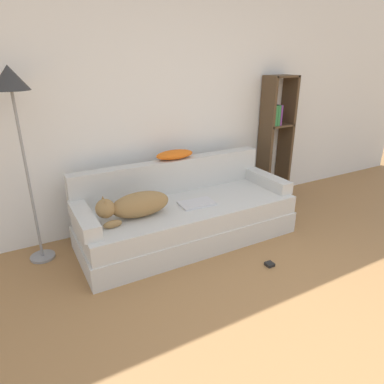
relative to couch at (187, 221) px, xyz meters
name	(u,v)px	position (x,y,z in m)	size (l,w,h in m)	color
wall_back	(175,99)	(0.21, 0.66, 1.15)	(7.94, 0.06, 2.70)	white
couch	(187,221)	(0.00, 0.00, 0.00)	(2.19, 0.86, 0.41)	silver
couch_backrest	(171,176)	(0.00, 0.36, 0.39)	(2.15, 0.15, 0.35)	silver
couch_arm_left	(84,219)	(-1.02, -0.01, 0.27)	(0.15, 0.67, 0.13)	silver
couch_arm_right	(267,180)	(1.02, -0.01, 0.27)	(0.15, 0.67, 0.13)	silver
dog	(135,205)	(-0.57, -0.06, 0.33)	(0.68, 0.25, 0.25)	olive
laptop	(197,203)	(0.07, -0.08, 0.22)	(0.36, 0.24, 0.02)	silver
throw_pillow	(175,155)	(0.05, 0.38, 0.61)	(0.42, 0.19, 0.10)	orange
bookshelf	(276,132)	(1.54, 0.48, 0.68)	(0.38, 0.26, 1.57)	#4C3823
floor_lamp	(13,97)	(-1.38, 0.35, 1.28)	(0.29, 0.29, 1.73)	gray
power_adapter	(270,264)	(0.42, -0.80, -0.19)	(0.07, 0.07, 0.03)	black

